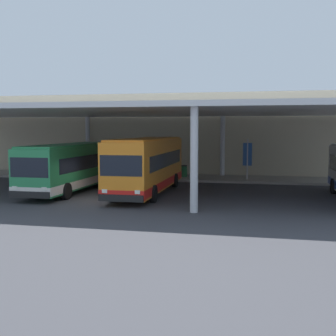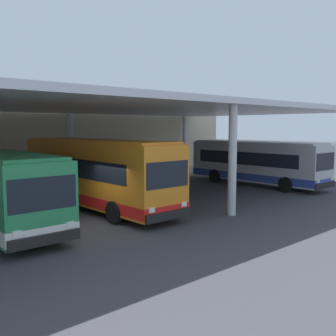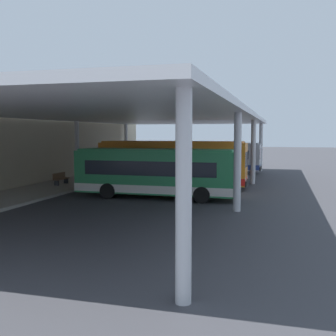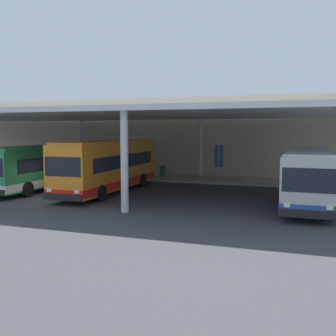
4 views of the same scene
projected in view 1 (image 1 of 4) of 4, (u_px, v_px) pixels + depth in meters
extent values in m
plane|color=#3D3D42|center=(97.00, 200.00, 25.18)|extent=(200.00, 200.00, 0.00)
cube|color=#A39E93|center=(148.00, 177.00, 36.61)|extent=(42.00, 4.50, 0.18)
cube|color=#C1B293|center=(157.00, 134.00, 39.45)|extent=(48.00, 1.60, 7.36)
cube|color=silver|center=(125.00, 111.00, 30.05)|extent=(40.00, 17.00, 0.30)
cylinder|color=silver|center=(88.00, 146.00, 39.39)|extent=(0.40, 0.40, 5.25)
cylinder|color=silver|center=(194.00, 160.00, 21.21)|extent=(0.40, 0.40, 5.25)
cylinder|color=silver|center=(222.00, 147.00, 36.78)|extent=(0.40, 0.40, 5.25)
cube|color=#28844C|center=(71.00, 166.00, 28.57)|extent=(2.59, 10.42, 2.70)
cube|color=white|center=(71.00, 181.00, 28.66)|extent=(2.61, 10.44, 0.50)
cube|color=black|center=(72.00, 161.00, 28.69)|extent=(2.61, 8.55, 0.90)
cube|color=black|center=(29.00, 167.00, 23.54)|extent=(2.30, 0.14, 1.10)
cube|color=black|center=(29.00, 195.00, 23.59)|extent=(2.45, 0.18, 0.36)
cube|color=#2A8B50|center=(70.00, 145.00, 28.45)|extent=(2.38, 10.00, 0.12)
cube|color=yellow|center=(29.00, 153.00, 23.49)|extent=(1.75, 0.13, 0.28)
cube|color=white|center=(15.00, 188.00, 23.76)|extent=(0.28, 0.08, 0.20)
cube|color=white|center=(44.00, 189.00, 23.37)|extent=(0.28, 0.08, 0.20)
cylinder|color=black|center=(29.00, 190.00, 25.82)|extent=(0.29, 1.00, 1.00)
cylinder|color=black|center=(66.00, 191.00, 25.28)|extent=(0.29, 1.00, 1.00)
cylinder|color=black|center=(73.00, 179.00, 31.73)|extent=(0.29, 1.00, 1.00)
cylinder|color=black|center=(104.00, 179.00, 31.19)|extent=(0.29, 1.00, 1.00)
cube|color=orange|center=(148.00, 164.00, 27.77)|extent=(2.60, 11.22, 3.10)
cube|color=red|center=(148.00, 182.00, 27.88)|extent=(2.62, 11.24, 0.50)
cube|color=black|center=(148.00, 159.00, 27.89)|extent=(2.62, 9.21, 0.90)
cube|color=black|center=(121.00, 166.00, 22.33)|extent=(2.30, 0.14, 1.10)
cube|color=black|center=(121.00, 198.00, 22.39)|extent=(2.45, 0.18, 0.36)
cube|color=orange|center=(148.00, 139.00, 27.62)|extent=(2.40, 10.77, 0.12)
cube|color=yellow|center=(121.00, 146.00, 22.26)|extent=(1.75, 0.14, 0.28)
cube|color=white|center=(105.00, 191.00, 22.55)|extent=(0.28, 0.08, 0.20)
cube|color=white|center=(137.00, 192.00, 22.19)|extent=(0.28, 0.08, 0.20)
cylinder|color=black|center=(112.00, 192.00, 24.76)|extent=(0.29, 1.00, 1.00)
cylinder|color=black|center=(153.00, 194.00, 24.26)|extent=(0.29, 1.00, 1.00)
cylinder|color=black|center=(142.00, 179.00, 31.15)|extent=(0.29, 1.00, 1.00)
cylinder|color=black|center=(175.00, 180.00, 30.65)|extent=(0.29, 1.00, 1.00)
cylinder|color=black|center=(334.00, 186.00, 27.49)|extent=(0.29, 1.00, 1.00)
cube|color=brown|center=(151.00, 171.00, 36.51)|extent=(1.80, 0.44, 0.08)
cube|color=brown|center=(152.00, 167.00, 36.68)|extent=(1.80, 0.06, 0.44)
cube|color=#2D2D33|center=(143.00, 173.00, 36.67)|extent=(0.10, 0.36, 0.45)
cube|color=#2D2D33|center=(159.00, 173.00, 36.38)|extent=(0.10, 0.36, 0.45)
cylinder|color=#236638|center=(184.00, 172.00, 35.68)|extent=(0.48, 0.48, 0.90)
cylinder|color=black|center=(184.00, 166.00, 35.64)|extent=(0.52, 0.52, 0.08)
cylinder|color=#B2B2B7|center=(247.00, 159.00, 33.92)|extent=(0.12, 0.12, 3.20)
cube|color=#285199|center=(247.00, 154.00, 33.86)|extent=(0.70, 0.04, 1.80)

